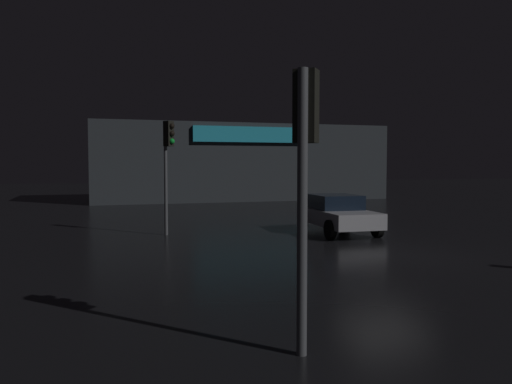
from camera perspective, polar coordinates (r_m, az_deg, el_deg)
ground_plane at (r=15.81m, az=14.07°, el=-6.77°), size 120.00×120.00×0.00m
store_building at (r=39.22m, az=-1.97°, el=3.30°), size 21.64×6.95×5.54m
traffic_signal_main at (r=7.28m, az=5.42°, el=4.31°), size 0.41×0.43×4.02m
traffic_signal_opposite at (r=19.56m, az=-9.72°, el=4.42°), size 0.42×0.43×4.28m
car_near at (r=20.21m, az=8.97°, el=-2.34°), size 2.24×4.40×1.48m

